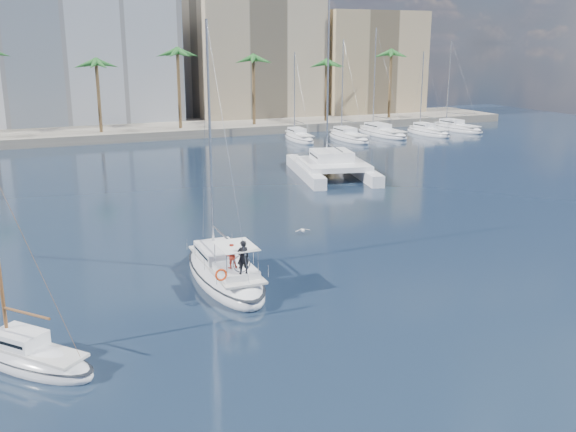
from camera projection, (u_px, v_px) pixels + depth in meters
name	position (u px, v px, depth m)	size (l,w,h in m)	color
ground	(314.00, 268.00, 37.72)	(160.00, 160.00, 0.00)	black
quay	(132.00, 131.00, 91.74)	(120.00, 14.00, 1.20)	gray
building_modern	(29.00, 35.00, 94.37)	(42.00, 16.00, 28.00)	white
building_beige	(254.00, 61.00, 105.61)	(20.00, 14.00, 20.00)	tan
building_tan_right	(365.00, 66.00, 111.66)	(18.00, 12.00, 18.00)	tan
palm_centre	(132.00, 62.00, 85.67)	(3.60, 3.60, 12.30)	brown
palm_right	(356.00, 60.00, 98.53)	(3.60, 3.60, 12.30)	brown
main_sloop	(225.00, 273.00, 35.49)	(3.21, 9.94, 14.74)	white
small_sloop	(31.00, 358.00, 26.13)	(5.64, 6.13, 9.13)	white
catamaran	(332.00, 164.00, 63.57)	(9.28, 14.35, 19.17)	white
seagull	(303.00, 230.00, 44.19)	(1.12, 0.48, 0.21)	silver
moored_yacht_a	(299.00, 140.00, 87.03)	(2.72, 9.35, 11.90)	white
moored_yacht_b	(348.00, 140.00, 87.71)	(3.14, 10.78, 13.72)	white
moored_yacht_c	(382.00, 135.00, 91.95)	(3.55, 12.21, 15.54)	white
moored_yacht_d	(428.00, 135.00, 92.63)	(2.72, 9.35, 11.90)	white
moored_yacht_e	(456.00, 131.00, 96.86)	(3.14, 10.78, 13.72)	white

